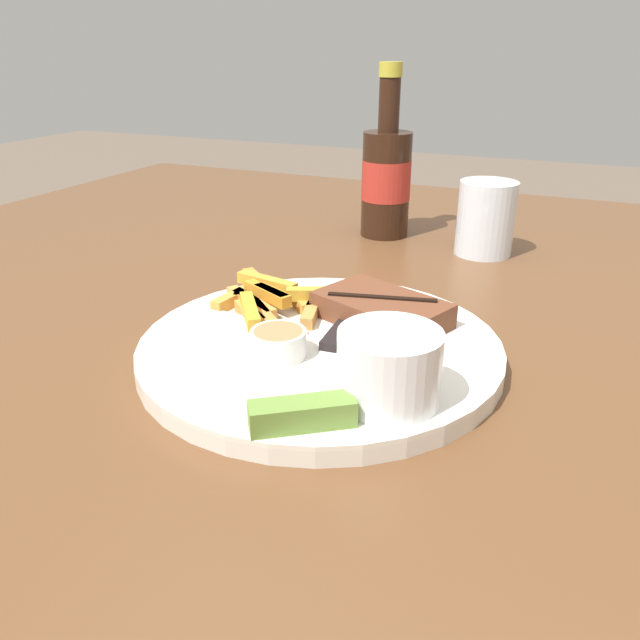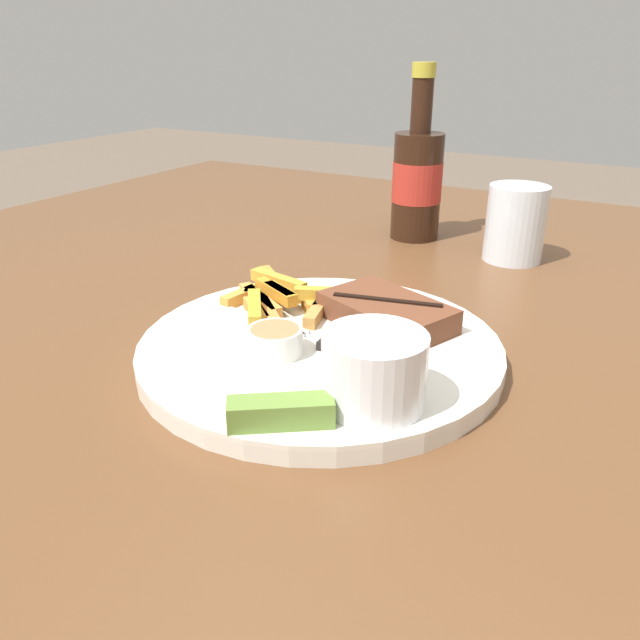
# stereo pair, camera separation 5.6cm
# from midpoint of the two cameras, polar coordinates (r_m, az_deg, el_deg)

# --- Properties ---
(dining_table) EXTENTS (1.52, 1.56, 0.78)m
(dining_table) POSITION_cam_midpoint_polar(r_m,az_deg,el_deg) (0.61, -2.67, -8.48)
(dining_table) COLOR brown
(dining_table) RESTS_ON ground_plane
(dinner_plate) EXTENTS (0.33, 0.33, 0.02)m
(dinner_plate) POSITION_cam_midpoint_polar(r_m,az_deg,el_deg) (0.57, -2.80, -2.72)
(dinner_plate) COLOR silver
(dinner_plate) RESTS_ON dining_table
(steak_portion) EXTENTS (0.14, 0.11, 0.03)m
(steak_portion) POSITION_cam_midpoint_polar(r_m,az_deg,el_deg) (0.60, 3.00, 0.90)
(steak_portion) COLOR brown
(steak_portion) RESTS_ON dinner_plate
(fries_pile) EXTENTS (0.14, 0.15, 0.02)m
(fries_pile) POSITION_cam_midpoint_polar(r_m,az_deg,el_deg) (0.64, -7.03, 1.91)
(fries_pile) COLOR #C88C3C
(fries_pile) RESTS_ON dinner_plate
(coleslaw_cup) EXTENTS (0.08, 0.08, 0.06)m
(coleslaw_cup) POSITION_cam_midpoint_polar(r_m,az_deg,el_deg) (0.46, 2.93, -4.00)
(coleslaw_cup) COLOR white
(coleslaw_cup) RESTS_ON dinner_plate
(dipping_sauce_cup) EXTENTS (0.05, 0.05, 0.02)m
(dipping_sauce_cup) POSITION_cam_midpoint_polar(r_m,az_deg,el_deg) (0.54, -6.80, -2.06)
(dipping_sauce_cup) COLOR silver
(dipping_sauce_cup) RESTS_ON dinner_plate
(pickle_spear) EXTENTS (0.07, 0.06, 0.02)m
(pickle_spear) POSITION_cam_midpoint_polar(r_m,az_deg,el_deg) (0.44, -5.31, -8.64)
(pickle_spear) COLOR olive
(pickle_spear) RESTS_ON dinner_plate
(fork_utensil) EXTENTS (0.13, 0.02, 0.00)m
(fork_utensil) POSITION_cam_midpoint_polar(r_m,az_deg,el_deg) (0.61, -9.85, 0.00)
(fork_utensil) COLOR #B7B7BC
(fork_utensil) RESTS_ON dinner_plate
(knife_utensil) EXTENTS (0.03, 0.17, 0.01)m
(knife_utensil) POSITION_cam_midpoint_polar(r_m,az_deg,el_deg) (0.60, 0.06, -0.10)
(knife_utensil) COLOR #B7B7BC
(knife_utensil) RESTS_ON dinner_plate
(beer_bottle) EXTENTS (0.07, 0.07, 0.24)m
(beer_bottle) POSITION_cam_midpoint_polar(r_m,az_deg,el_deg) (0.93, 4.33, 12.86)
(beer_bottle) COLOR black
(beer_bottle) RESTS_ON dining_table
(drinking_glass) EXTENTS (0.08, 0.08, 0.10)m
(drinking_glass) POSITION_cam_midpoint_polar(r_m,az_deg,el_deg) (0.87, 13.14, 9.02)
(drinking_glass) COLOR silver
(drinking_glass) RESTS_ON dining_table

